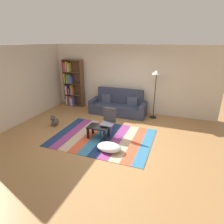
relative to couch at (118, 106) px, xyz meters
The scene contains 12 objects.
ground_plane 2.08m from the couch, 80.81° to the right, with size 14.00×14.00×0.00m, color #9E7042.
back_wall 1.19m from the couch, 58.17° to the left, with size 6.80×0.10×2.70m, color beige.
left_wall 3.48m from the couch, 157.50° to the right, with size 0.10×5.50×2.70m, color beige.
rug 2.17m from the couch, 84.37° to the right, with size 3.00×2.22×0.01m.
couch is the anchor object (origin of this frame).
bookshelf 2.42m from the couch, behind, with size 0.90×0.28×2.07m.
coffee_table 2.17m from the couch, 87.89° to the right, with size 0.63×0.42×0.37m.
pouf 2.86m from the couch, 76.47° to the right, with size 0.67×0.45×0.21m, color white.
dog 2.57m from the couch, 132.53° to the right, with size 0.22×0.35×0.40m.
standing_lamp 1.85m from the couch, ahead, with size 0.32×0.32×1.83m.
tv_remote 2.12m from the couch, 84.66° to the right, with size 0.04×0.15×0.02m, color black.
folding_chair 1.97m from the couch, 80.41° to the right, with size 0.40×0.40×0.90m.
Camera 1 is at (1.97, -4.95, 2.84)m, focal length 30.57 mm.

